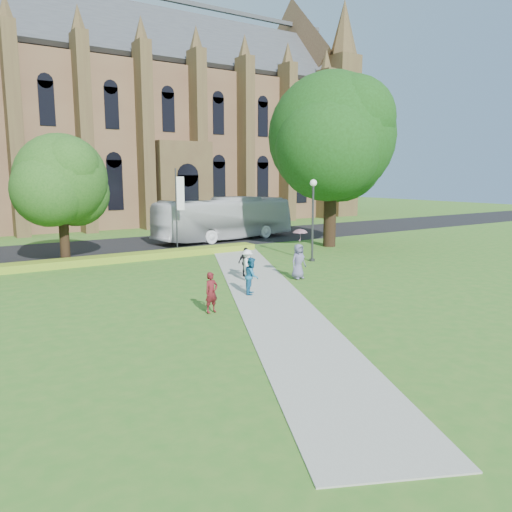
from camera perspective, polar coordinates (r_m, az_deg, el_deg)
ground at (r=22.98m, az=2.44°, el=-4.65°), size 160.00×160.00×0.00m
road at (r=40.62m, az=-14.37°, el=1.16°), size 160.00×10.00×0.02m
footpath at (r=23.77m, az=1.02°, el=-4.12°), size 15.58×28.54×0.04m
flower_hedge at (r=33.58m, az=-13.76°, el=-0.09°), size 18.00×1.40×0.45m
cathedral at (r=62.67m, az=-12.10°, el=15.89°), size 52.60×18.25×28.00m
streetlamp at (r=32.13m, az=6.52°, el=5.23°), size 0.44×0.44×5.24m
large_tree at (r=39.17m, az=8.65°, el=13.32°), size 9.60×9.60×13.20m
street_tree_1 at (r=33.31m, az=-21.41°, el=8.12°), size 5.60×5.60×8.05m
banner_pole_0 at (r=36.63m, az=-8.94°, el=5.81°), size 0.70×0.10×6.00m
tour_coach at (r=42.68m, az=-3.55°, el=4.28°), size 13.31×4.87×3.62m
pedestrian_0 at (r=20.12m, az=-5.12°, el=-4.16°), size 0.65×0.48×1.65m
pedestrian_1 at (r=23.13m, az=-0.49°, el=-2.28°), size 1.03×1.05×1.71m
pedestrian_2 at (r=26.05m, az=-0.99°, el=-1.04°), size 1.03×1.22×1.64m
pedestrian_3 at (r=27.15m, az=-1.22°, el=-0.69°), size 0.96×0.48×1.58m
pedestrian_4 at (r=26.68m, az=4.87°, el=-0.60°), size 0.96×0.67×1.86m
parasol at (r=26.68m, az=5.08°, el=2.16°), size 0.97×0.97×0.68m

